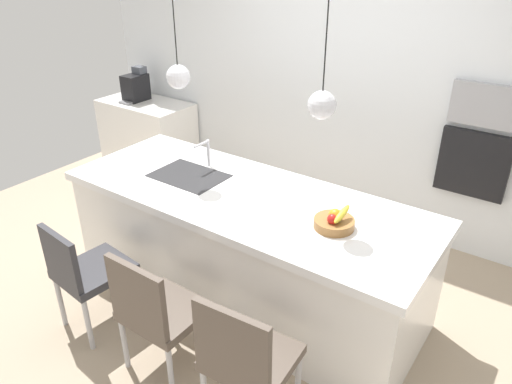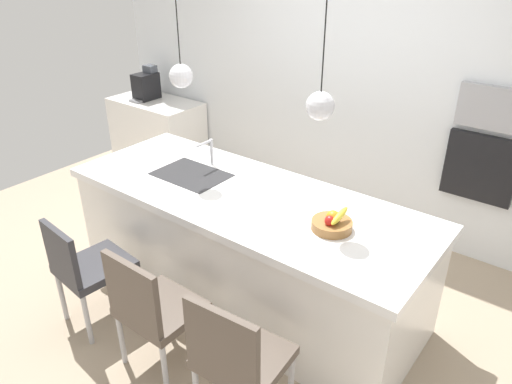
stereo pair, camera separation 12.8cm
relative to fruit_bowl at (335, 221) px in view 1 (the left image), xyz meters
The scene contains 15 objects.
floor 1.19m from the fruit_bowl, behind, with size 6.60×6.60×0.00m, color tan.
back_wall 1.87m from the fruit_bowl, 113.42° to the left, with size 6.00×0.10×2.60m, color white.
kitchen_island 0.88m from the fruit_bowl, behind, with size 2.74×1.03×0.89m.
sink_basin 1.27m from the fruit_bowl, behind, with size 0.56×0.40×0.02m, color #2D2D30.
faucet 1.29m from the fruit_bowl, 168.82° to the left, with size 0.02×0.17×0.22m.
fruit_bowl is the anchor object (origin of this frame).
side_counter 3.44m from the fruit_bowl, 157.19° to the left, with size 1.10×0.60×0.83m, color white.
coffee_machine 3.52m from the fruit_bowl, 157.95° to the left, with size 0.20×0.35×0.38m.
microwave 1.73m from the fruit_bowl, 74.22° to the left, with size 0.54×0.08×0.34m, color #9E9EA3.
oven 1.68m from the fruit_bowl, 74.22° to the left, with size 0.56×0.08×0.56m, color black.
chair_near 1.72m from the fruit_bowl, 147.73° to the right, with size 0.46×0.51×0.86m.
chair_middle 1.23m from the fruit_bowl, 128.78° to the right, with size 0.47×0.44×0.90m.
chair_far 0.99m from the fruit_bowl, 92.64° to the right, with size 0.50×0.47×0.92m.
pendant_light_left 1.48m from the fruit_bowl, behind, with size 0.17×0.17×0.77m.
pendant_light_right 0.73m from the fruit_bowl, 167.03° to the left, with size 0.17×0.17×0.77m.
Camera 1 is at (1.84, -2.45, 2.50)m, focal length 34.04 mm.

